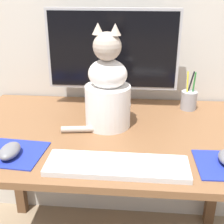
# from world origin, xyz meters

# --- Properties ---
(desk) EXTENTS (1.14, 0.72, 0.70)m
(desk) POSITION_xyz_m (0.00, 0.00, 0.60)
(desk) COLOR brown
(desk) RESTS_ON ground_plane
(monitor) EXTENTS (0.58, 0.17, 0.43)m
(monitor) POSITION_xyz_m (-0.00, 0.26, 0.94)
(monitor) COLOR #B2B2B7
(monitor) RESTS_ON desk
(keyboard) EXTENTS (0.45, 0.13, 0.02)m
(keyboard) POSITION_xyz_m (0.06, -0.26, 0.72)
(keyboard) COLOR silver
(keyboard) RESTS_ON desk
(mousepad_left) EXTENTS (0.22, 0.20, 0.00)m
(mousepad_left) POSITION_xyz_m (-0.30, -0.20, 0.71)
(mousepad_left) COLOR #1E2D9E
(mousepad_left) RESTS_ON desk
(computer_mouse_left) EXTENTS (0.06, 0.11, 0.04)m
(computer_mouse_left) POSITION_xyz_m (-0.30, -0.22, 0.73)
(computer_mouse_left) COLOR slate
(computer_mouse_left) RESTS_ON mousepad_left
(cat) EXTENTS (0.28, 0.21, 0.40)m
(cat) POSITION_xyz_m (-0.00, 0.05, 0.85)
(cat) COLOR white
(cat) RESTS_ON desk
(pen_cup) EXTENTS (0.07, 0.07, 0.17)m
(pen_cup) POSITION_xyz_m (0.34, 0.25, 0.75)
(pen_cup) COLOR #99999E
(pen_cup) RESTS_ON desk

